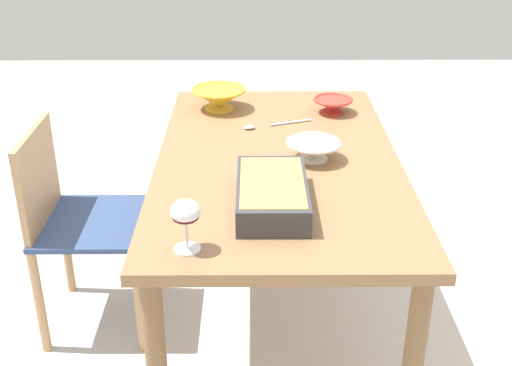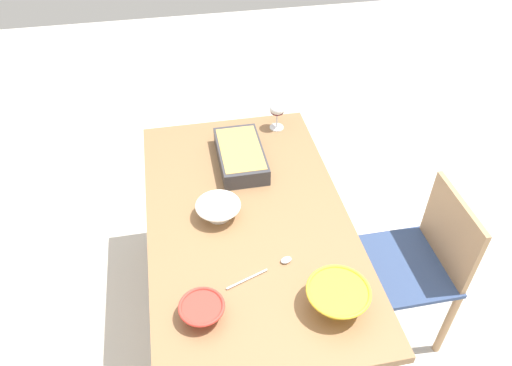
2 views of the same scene
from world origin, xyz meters
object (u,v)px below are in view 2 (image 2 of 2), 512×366
(dining_table, at_px, (248,232))
(chair, at_px, (418,262))
(serving_bowl, at_px, (337,297))
(mixing_bowl, at_px, (202,310))
(small_bowl, at_px, (218,209))
(wine_glass, at_px, (277,111))
(serving_spoon, at_px, (272,267))
(casserole_dish, at_px, (241,155))

(dining_table, distance_m, chair, 0.80)
(dining_table, xyz_separation_m, serving_bowl, (-0.48, -0.22, 0.14))
(mixing_bowl, bearing_deg, small_bowl, -14.20)
(chair, xyz_separation_m, serving_bowl, (-0.35, 0.54, 0.36))
(dining_table, xyz_separation_m, mixing_bowl, (-0.43, 0.23, 0.13))
(wine_glass, bearing_deg, mixing_bowl, 154.60)
(dining_table, relative_size, wine_glass, 9.92)
(mixing_bowl, distance_m, small_bowl, 0.48)
(small_bowl, relative_size, serving_bowl, 0.84)
(small_bowl, distance_m, serving_bowl, 0.61)
(mixing_bowl, height_order, serving_bowl, serving_bowl)
(mixing_bowl, height_order, serving_spoon, mixing_bowl)
(casserole_dish, bearing_deg, serving_spoon, -179.16)
(serving_bowl, bearing_deg, serving_spoon, 42.01)
(dining_table, distance_m, casserole_dish, 0.38)
(small_bowl, height_order, serving_bowl, serving_bowl)
(small_bowl, distance_m, serving_spoon, 0.34)
(serving_spoon, bearing_deg, dining_table, 8.28)
(wine_glass, height_order, casserole_dish, wine_glass)
(casserole_dish, bearing_deg, wine_glass, -43.28)
(wine_glass, relative_size, casserole_dish, 0.38)
(wine_glass, height_order, mixing_bowl, wine_glass)
(small_bowl, xyz_separation_m, serving_spoon, (-0.31, -0.16, -0.03))
(wine_glass, relative_size, serving_bowl, 0.65)
(mixing_bowl, xyz_separation_m, serving_bowl, (-0.05, -0.45, 0.01))
(mixing_bowl, relative_size, small_bowl, 0.85)
(wine_glass, relative_size, small_bowl, 0.78)
(casserole_dish, height_order, serving_spoon, casserole_dish)
(serving_bowl, height_order, serving_spoon, serving_bowl)
(chair, xyz_separation_m, mixing_bowl, (-0.31, 0.99, 0.35))
(mixing_bowl, xyz_separation_m, serving_spoon, (0.16, -0.27, -0.03))
(small_bowl, bearing_deg, chair, -99.93)
(dining_table, relative_size, chair, 1.75)
(dining_table, distance_m, wine_glass, 0.68)
(chair, relative_size, wine_glass, 5.68)
(wine_glass, distance_m, mixing_bowl, 1.14)
(chair, bearing_deg, mixing_bowl, 107.17)
(mixing_bowl, bearing_deg, dining_table, -28.22)
(dining_table, distance_m, serving_bowl, 0.55)
(wine_glass, bearing_deg, casserole_dish, 136.72)
(dining_table, relative_size, small_bowl, 7.70)
(casserole_dish, relative_size, serving_spoon, 1.41)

